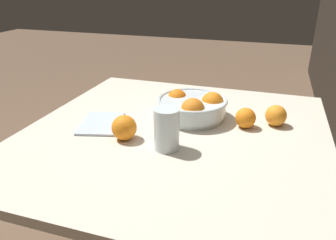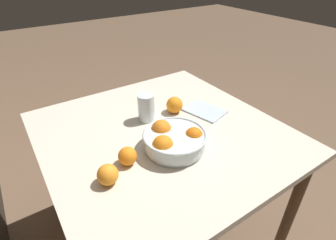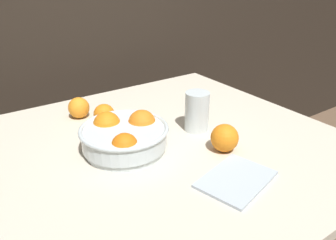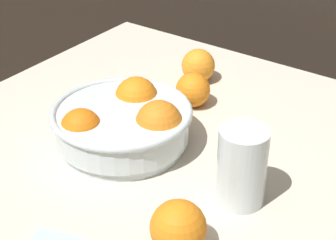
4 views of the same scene
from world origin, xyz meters
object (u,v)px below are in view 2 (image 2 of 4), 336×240
at_px(orange_loose_near_bowl, 128,156).
at_px(orange_loose_front, 108,175).
at_px(juice_glass, 146,108).
at_px(orange_loose_aside, 175,105).
at_px(fruit_bowl, 174,140).

xyz_separation_m(orange_loose_near_bowl, orange_loose_front, (-0.05, 0.10, 0.00)).
bearing_deg(juice_glass, orange_loose_aside, -96.50).
relative_size(juice_glass, orange_loose_near_bowl, 1.84).
distance_m(orange_loose_front, orange_loose_aside, 0.53).
bearing_deg(juice_glass, orange_loose_near_bowl, 137.18).
height_order(fruit_bowl, juice_glass, juice_glass).
relative_size(orange_loose_near_bowl, orange_loose_front, 0.96).
distance_m(juice_glass, orange_loose_aside, 0.15).
xyz_separation_m(juice_glass, orange_loose_front, (-0.28, 0.31, -0.02)).
bearing_deg(fruit_bowl, orange_loose_near_bowl, 83.29).
bearing_deg(orange_loose_aside, juice_glass, 83.50).
distance_m(fruit_bowl, orange_loose_near_bowl, 0.19).
height_order(juice_glass, orange_loose_front, juice_glass).
height_order(orange_loose_near_bowl, orange_loose_aside, orange_loose_aside).
height_order(orange_loose_near_bowl, orange_loose_front, orange_loose_front).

